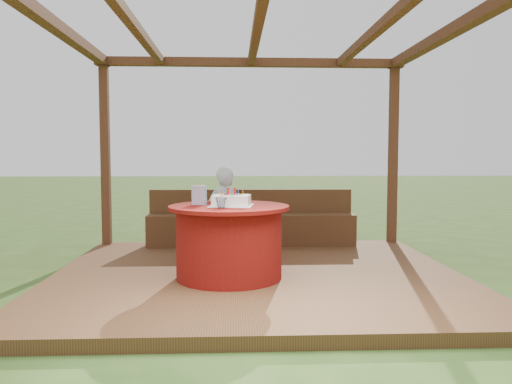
% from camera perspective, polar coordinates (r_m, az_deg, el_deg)
% --- Properties ---
extents(ground, '(60.00, 60.00, 0.00)m').
position_cam_1_polar(ground, '(5.69, 0.11, -10.28)').
color(ground, '#30511B').
rests_on(ground, ground).
extents(deck, '(4.50, 4.00, 0.12)m').
position_cam_1_polar(deck, '(5.68, 0.12, -9.69)').
color(deck, brown).
rests_on(deck, ground).
extents(pergola, '(4.50, 4.00, 2.72)m').
position_cam_1_polar(pergola, '(5.60, 0.12, 14.33)').
color(pergola, brown).
rests_on(pergola, deck).
extents(bench, '(3.00, 0.42, 0.80)m').
position_cam_1_polar(bench, '(7.30, -0.52, -3.99)').
color(bench, brown).
rests_on(bench, deck).
extents(table, '(1.27, 1.27, 0.78)m').
position_cam_1_polar(table, '(5.32, -3.09, -5.64)').
color(table, maroon).
rests_on(table, deck).
extents(chair, '(0.44, 0.44, 0.85)m').
position_cam_1_polar(chair, '(6.54, -3.27, -3.17)').
color(chair, '#372311').
rests_on(chair, deck).
extents(elderly_woman, '(0.45, 0.33, 1.17)m').
position_cam_1_polar(elderly_woman, '(6.17, -3.56, -2.38)').
color(elderly_woman, '#A2D5F1').
rests_on(elderly_woman, deck).
extents(birthday_cake, '(0.49, 0.49, 0.19)m').
position_cam_1_polar(birthday_cake, '(5.22, -2.81, -0.96)').
color(birthday_cake, white).
rests_on(birthday_cake, table).
extents(gift_bag, '(0.16, 0.12, 0.20)m').
position_cam_1_polar(gift_bag, '(5.38, -6.51, -0.35)').
color(gift_bag, '#D78BC5').
rests_on(gift_bag, table).
extents(drinking_glass, '(0.15, 0.15, 0.11)m').
position_cam_1_polar(drinking_glass, '(4.98, -4.00, -1.26)').
color(drinking_glass, white).
rests_on(drinking_glass, table).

